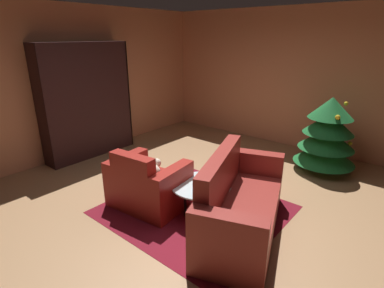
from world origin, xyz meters
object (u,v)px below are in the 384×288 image
(book_stack_on_table, at_px, (205,181))
(armchair_red, at_px, (148,185))
(bottle_on_table, at_px, (203,185))
(couch_red, at_px, (239,206))
(decorated_tree, at_px, (327,135))
(bookshelf_unit, at_px, (92,103))
(coffee_table, at_px, (201,187))

(book_stack_on_table, bearing_deg, armchair_red, -156.39)
(armchair_red, height_order, book_stack_on_table, armchair_red)
(book_stack_on_table, distance_m, bottle_on_table, 0.20)
(couch_red, bearing_deg, decorated_tree, 84.98)
(bookshelf_unit, xyz_separation_m, couch_red, (3.55, -0.40, -0.70))
(coffee_table, xyz_separation_m, book_stack_on_table, (0.06, 0.01, 0.09))
(armchair_red, relative_size, decorated_tree, 0.83)
(book_stack_on_table, xyz_separation_m, decorated_tree, (0.74, 2.42, 0.17))
(book_stack_on_table, bearing_deg, bottle_on_table, -60.69)
(couch_red, relative_size, decorated_tree, 1.52)
(coffee_table, bearing_deg, bookshelf_unit, 172.39)
(armchair_red, height_order, couch_red, couch_red)
(bookshelf_unit, height_order, book_stack_on_table, bookshelf_unit)
(armchair_red, distance_m, book_stack_on_table, 0.83)
(bookshelf_unit, distance_m, decorated_tree, 4.29)
(armchair_red, bearing_deg, book_stack_on_table, 23.61)
(book_stack_on_table, bearing_deg, couch_red, -2.15)
(book_stack_on_table, relative_size, bottle_on_table, 0.92)
(coffee_table, relative_size, bottle_on_table, 3.20)
(bottle_on_table, relative_size, decorated_tree, 0.19)
(decorated_tree, bearing_deg, armchair_red, -118.35)
(armchair_red, xyz_separation_m, bottle_on_table, (0.84, 0.15, 0.22))
(bookshelf_unit, relative_size, decorated_tree, 1.65)
(armchair_red, relative_size, couch_red, 0.54)
(bookshelf_unit, relative_size, armchair_red, 1.99)
(armchair_red, bearing_deg, bookshelf_unit, 162.82)
(armchair_red, relative_size, book_stack_on_table, 4.74)
(coffee_table, xyz_separation_m, bottle_on_table, (0.15, -0.15, 0.13))
(coffee_table, distance_m, bottle_on_table, 0.25)
(coffee_table, bearing_deg, armchair_red, -155.70)
(couch_red, bearing_deg, coffee_table, 179.49)
(coffee_table, distance_m, book_stack_on_table, 0.11)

